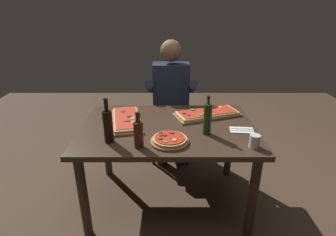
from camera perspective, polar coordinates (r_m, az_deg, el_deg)
The scene contains 12 objects.
ground_plane at distance 2.57m, azimuth 0.00°, elevation -16.85°, with size 6.40×6.40×0.00m, color #4C3828.
dining_table at distance 2.22m, azimuth 0.00°, elevation -3.96°, with size 1.40×0.96×0.74m.
pizza_rectangular_front at distance 2.39m, azimuth 8.33°, elevation 0.91°, with size 0.62×0.42×0.05m.
pizza_rectangular_left at distance 2.27m, azimuth -8.83°, elevation -0.34°, with size 0.34×0.58×0.05m.
pizza_round_far at distance 1.91m, azimuth 0.35°, elevation -4.72°, with size 0.27×0.27×0.05m.
wine_bottle_dark at distance 1.93m, azimuth -12.64°, elevation -1.55°, with size 0.07×0.07×0.33m.
oil_bottle_amber at distance 1.83m, azimuth -6.28°, elevation -3.31°, with size 0.07×0.07×0.26m.
vinegar_bottle_green at distance 2.02m, azimuth 8.38°, elevation -0.12°, with size 0.06×0.06×0.30m.
tumbler_near_camera at distance 1.94m, azimuth 17.97°, elevation -4.71°, with size 0.07×0.07×0.09m.
napkin_cutlery_set at distance 2.17m, azimuth 15.45°, elevation -2.52°, with size 0.19×0.13×0.01m.
diner_chair at distance 3.06m, azimuth 0.59°, elevation 0.68°, with size 0.44×0.44×0.87m.
seated_diner at distance 2.86m, azimuth 0.63°, elevation 4.51°, with size 0.53×0.41×1.33m.
Camera 1 is at (-0.00, -1.97, 1.65)m, focal length 28.64 mm.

